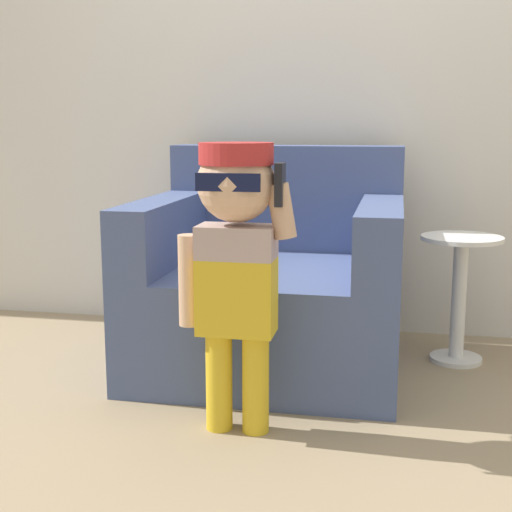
{
  "coord_description": "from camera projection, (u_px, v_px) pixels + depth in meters",
  "views": [
    {
      "loc": [
        0.31,
        -2.71,
        0.99
      ],
      "look_at": [
        -0.18,
        -0.25,
        0.52
      ],
      "focal_mm": 50.0,
      "sensor_mm": 36.0,
      "label": 1
    }
  ],
  "objects": [
    {
      "name": "side_table",
      "position": [
        459.0,
        287.0,
        2.96
      ],
      "size": [
        0.33,
        0.33,
        0.53
      ],
      "color": "white",
      "rests_on": "ground_plane"
    },
    {
      "name": "wall_back",
      "position": [
        334.0,
        55.0,
        3.29
      ],
      "size": [
        10.0,
        0.05,
        2.6
      ],
      "color": "silver",
      "rests_on": "ground_plane"
    },
    {
      "name": "person_child",
      "position": [
        236.0,
        243.0,
        2.22
      ],
      "size": [
        0.38,
        0.29,
        0.93
      ],
      "color": "gold",
      "rests_on": "ground_plane"
    },
    {
      "name": "armchair",
      "position": [
        273.0,
        287.0,
        2.95
      ],
      "size": [
        1.03,
        0.98,
        0.89
      ],
      "color": "#475684",
      "rests_on": "ground_plane"
    },
    {
      "name": "ground_plane",
      "position": [
        312.0,
        374.0,
        2.85
      ],
      "size": [
        10.0,
        10.0,
        0.0
      ],
      "primitive_type": "plane",
      "color": "#998466"
    }
  ]
}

